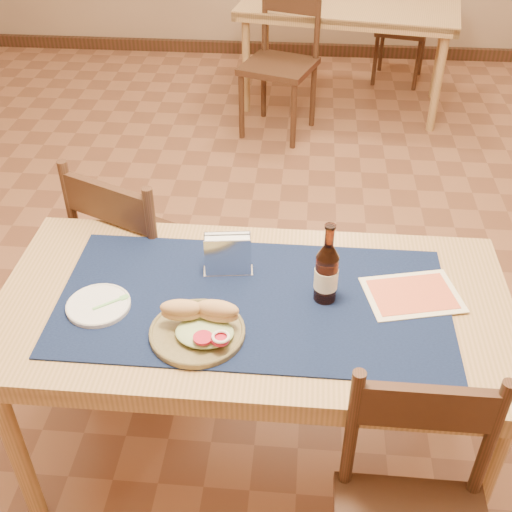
# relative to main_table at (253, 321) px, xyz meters

# --- Properties ---
(room) EXTENTS (6.04, 7.04, 2.84)m
(room) POSITION_rel_main_table_xyz_m (0.00, 0.80, 0.73)
(room) COLOR #905C3E
(room) RESTS_ON ground
(main_table) EXTENTS (1.60, 0.80, 0.75)m
(main_table) POSITION_rel_main_table_xyz_m (0.00, 0.00, 0.00)
(main_table) COLOR tan
(main_table) RESTS_ON ground
(placemat) EXTENTS (1.20, 0.60, 0.01)m
(placemat) POSITION_rel_main_table_xyz_m (0.00, 0.00, 0.09)
(placemat) COLOR #101D3D
(placemat) RESTS_ON main_table
(baseboard) EXTENTS (6.00, 7.00, 0.10)m
(baseboard) POSITION_rel_main_table_xyz_m (0.00, 0.80, -0.62)
(baseboard) COLOR #422317
(baseboard) RESTS_ON ground
(back_table) EXTENTS (1.62, 0.99, 0.75)m
(back_table) POSITION_rel_main_table_xyz_m (0.39, 3.22, 0.00)
(back_table) COLOR tan
(back_table) RESTS_ON ground
(chair_main_far) EXTENTS (0.58, 0.58, 0.95)m
(chair_main_far) POSITION_rel_main_table_xyz_m (-0.49, 0.52, -0.17)
(chair_main_far) COLOR #422317
(chair_main_far) RESTS_ON ground
(chair_back_near) EXTENTS (0.56, 0.56, 0.96)m
(chair_back_near) POSITION_rel_main_table_xyz_m (-0.06, 2.75, -0.17)
(chair_back_near) COLOR #422317
(chair_back_near) RESTS_ON ground
(chair_back_far) EXTENTS (0.47, 0.47, 0.84)m
(chair_back_far) POSITION_rel_main_table_xyz_m (0.85, 3.71, -0.23)
(chair_back_far) COLOR #422317
(chair_back_far) RESTS_ON ground
(sandwich_plate) EXTENTS (0.28, 0.28, 0.11)m
(sandwich_plate) POSITION_rel_main_table_xyz_m (-0.14, -0.17, 0.12)
(sandwich_plate) COLOR olive
(sandwich_plate) RESTS_ON placemat
(side_plate) EXTENTS (0.19, 0.19, 0.02)m
(side_plate) POSITION_rel_main_table_xyz_m (-0.47, -0.07, 0.10)
(side_plate) COLOR silver
(side_plate) RESTS_ON placemat
(fork) EXTENTS (0.10, 0.08, 0.00)m
(fork) POSITION_rel_main_table_xyz_m (-0.42, -0.06, 0.10)
(fork) COLOR #76C56C
(fork) RESTS_ON side_plate
(beer_bottle) EXTENTS (0.07, 0.07, 0.27)m
(beer_bottle) POSITION_rel_main_table_xyz_m (0.22, 0.03, 0.19)
(beer_bottle) COLOR #4D1E0D
(beer_bottle) RESTS_ON placemat
(napkin_holder) EXTENTS (0.17, 0.08, 0.14)m
(napkin_holder) POSITION_rel_main_table_xyz_m (-0.09, 0.13, 0.15)
(napkin_holder) COLOR silver
(napkin_holder) RESTS_ON placemat
(menu_card) EXTENTS (0.33, 0.27, 0.01)m
(menu_card) POSITION_rel_main_table_xyz_m (0.49, 0.06, 0.09)
(menu_card) COLOR #F3E5B8
(menu_card) RESTS_ON placemat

